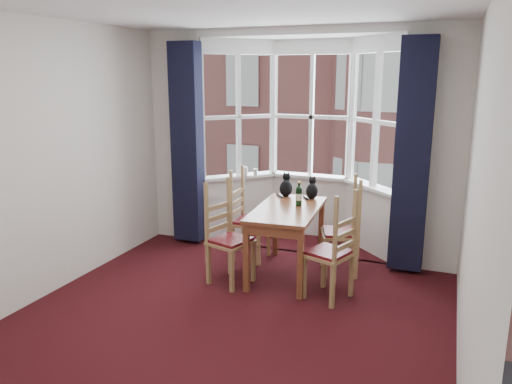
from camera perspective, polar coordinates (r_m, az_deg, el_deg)
The scene contains 21 objects.
floor at distance 4.67m, azimuth -4.35°, elevation -15.56°, with size 4.50×4.50×0.00m, color black.
ceiling at distance 4.12m, azimuth -5.09°, elevation 20.92°, with size 4.50×4.50×0.00m, color white.
wall_left at distance 5.35m, azimuth -24.33°, elevation 2.99°, with size 4.50×4.50×0.00m, color silver.
wall_right at distance 3.77m, azimuth 23.80°, elevation -0.94°, with size 4.50×4.50×0.00m, color silver.
wall_back_pier_left at distance 6.90m, azimuth -8.81°, elevation 6.13°, with size 0.70×0.12×2.80m, color silver.
wall_back_pier_right at distance 5.98m, azimuth 19.80°, elevation 4.37°, with size 0.70×0.12×2.80m, color silver.
bay_window at distance 6.72m, azimuth 5.74°, elevation 6.03°, with size 2.76×0.94×2.80m.
curtain_left at distance 6.64m, azimuth -7.86°, elevation 5.44°, with size 0.38×0.22×2.60m, color black.
curtain_right at distance 5.82m, azimuth 17.43°, elevation 3.82°, with size 0.38×0.22×2.60m, color black.
dining_table at distance 5.62m, azimuth 3.57°, elevation -2.95°, with size 0.77×1.31×0.79m.
chair_left_near at distance 5.51m, azimuth -3.64°, elevation -5.52°, with size 0.50×0.52×0.92m.
chair_left_far at distance 6.17m, azimuth -1.38°, elevation -3.40°, with size 0.40×0.42×0.92m.
chair_right_near at distance 5.10m, azimuth 9.17°, elevation -7.26°, with size 0.52×0.53×0.92m.
chair_right_far at distance 5.81m, azimuth 10.44°, elevation -4.71°, with size 0.52×0.53×0.92m.
cat_left at distance 6.10m, azimuth 3.46°, elevation 0.59°, with size 0.20×0.24×0.30m.
cat_right at distance 6.01m, azimuth 6.42°, elevation 0.24°, with size 0.17×0.22×0.27m.
wine_bottle at distance 5.66m, azimuth 4.92°, elevation -0.37°, with size 0.07×0.07×0.28m.
candle_tall at distance 6.92m, azimuth -1.22°, elevation 2.38°, with size 0.06×0.06×0.12m, color white.
candle_short at distance 6.90m, azimuth -0.06°, elevation 2.25°, with size 0.06×0.06×0.10m, color white.
street at distance 36.89m, azimuth 18.13°, elevation -0.15°, with size 80.00×80.00×0.00m, color #333335.
tenement_building at distance 17.78m, azimuth 15.94°, elevation 10.82°, with size 18.40×7.80×15.20m.
Camera 1 is at (1.81, -3.66, 2.26)m, focal length 35.00 mm.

